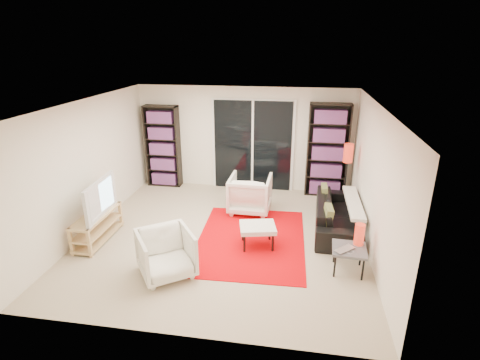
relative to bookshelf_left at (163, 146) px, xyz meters
name	(u,v)px	position (x,y,z in m)	size (l,w,h in m)	color
floor	(224,236)	(1.95, -2.33, -0.98)	(5.00, 5.00, 0.00)	#B7A68D
wall_back	(244,139)	(1.95, 0.17, 0.22)	(5.00, 0.02, 2.40)	white
wall_front	(177,250)	(1.95, -4.83, 0.22)	(5.00, 0.02, 2.40)	white
wall_left	(88,167)	(-0.55, -2.33, 0.22)	(0.02, 5.00, 2.40)	white
wall_right	(374,183)	(4.45, -2.33, 0.22)	(0.02, 5.00, 2.40)	white
ceiling	(222,104)	(1.95, -2.33, 1.42)	(5.00, 5.00, 0.02)	white
sliding_door	(253,146)	(2.15, 0.13, 0.07)	(1.92, 0.08, 2.16)	white
bookshelf_left	(163,146)	(0.00, 0.00, 0.00)	(0.80, 0.30, 1.95)	black
bookshelf_right	(327,151)	(3.85, 0.00, 0.07)	(0.90, 0.30, 2.10)	black
tv_stand	(98,226)	(-0.24, -2.81, -0.71)	(0.38, 1.20, 0.50)	tan
tv	(94,198)	(-0.22, -2.81, -0.16)	(1.11, 0.15, 0.64)	black
rug	(251,240)	(2.46, -2.41, -0.97)	(1.88, 2.54, 0.01)	#D70006
sofa	(337,215)	(3.99, -1.70, -0.69)	(1.98, 0.77, 0.58)	black
armchair_back	(250,194)	(2.27, -1.18, -0.59)	(0.83, 0.85, 0.78)	silver
armchair_front	(166,254)	(1.33, -3.63, -0.62)	(0.76, 0.79, 0.72)	silver
ottoman	(258,228)	(2.59, -2.58, -0.63)	(0.69, 0.61, 0.40)	silver
side_table	(349,251)	(4.06, -3.10, -0.62)	(0.54, 0.54, 0.40)	#504F54
laptop	(347,251)	(4.01, -3.21, -0.56)	(0.34, 0.22, 0.03)	silver
table_lamp	(359,234)	(4.20, -2.95, -0.40)	(0.15, 0.15, 0.34)	red
floor_lamp	(348,160)	(4.21, -0.73, 0.10)	(0.21, 0.21, 1.41)	black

